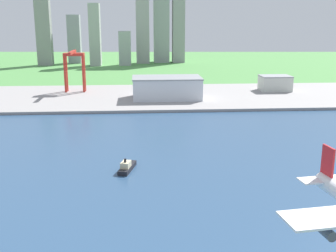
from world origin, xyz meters
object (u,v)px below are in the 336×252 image
port_crane_red (74,63)px  tugboat_small (127,167)px  warehouse_main (167,88)px  warehouse_annex (275,83)px

port_crane_red → tugboat_small: bearing=-75.9°
port_crane_red → warehouse_main: port_crane_red is taller
warehouse_main → warehouse_annex: warehouse_main is taller
warehouse_main → port_crane_red: bearing=154.9°
tugboat_small → warehouse_main: size_ratio=0.29×
tugboat_small → warehouse_main: warehouse_main is taller
port_crane_red → warehouse_annex: (207.36, -6.88, -21.61)m
port_crane_red → warehouse_annex: port_crane_red is taller
tugboat_small → warehouse_annex: bearing=56.4°
tugboat_small → port_crane_red: 240.40m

